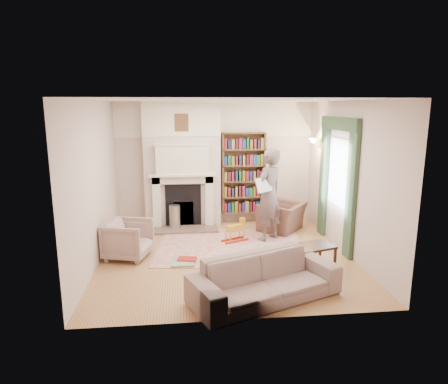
{
  "coord_description": "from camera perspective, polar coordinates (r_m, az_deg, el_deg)",
  "views": [
    {
      "loc": [
        -0.76,
        -6.89,
        2.71
      ],
      "look_at": [
        0.0,
        0.25,
        1.15
      ],
      "focal_mm": 32.0,
      "sensor_mm": 36.0,
      "label": 1
    }
  ],
  "objects": [
    {
      "name": "newspaper",
      "position": [
        7.82,
        5.69,
        1.04
      ],
      "size": [
        0.4,
        0.36,
        0.28
      ],
      "primitive_type": "cube",
      "rotation": [
        -0.35,
        0.0,
        0.69
      ],
      "color": "silver",
      "rests_on": "man_reading"
    },
    {
      "name": "pelmet",
      "position": [
        7.87,
        16.16,
        9.38
      ],
      "size": [
        0.09,
        1.7,
        0.24
      ],
      "primitive_type": "cube",
      "color": "#2D452C",
      "rests_on": "wall_right"
    },
    {
      "name": "coffee_table",
      "position": [
        6.88,
        12.44,
        -9.21
      ],
      "size": [
        0.81,
        0.65,
        0.45
      ],
      "primitive_type": null,
      "rotation": [
        0.0,
        0.0,
        0.32
      ],
      "color": "#341912",
      "rests_on": "floor"
    },
    {
      "name": "sofa",
      "position": [
        5.8,
        5.9,
        -12.2
      ],
      "size": [
        2.31,
        1.59,
        0.63
      ],
      "primitive_type": "imported",
      "rotation": [
        0.0,
        0.0,
        0.39
      ],
      "color": "gray",
      "rests_on": "floor"
    },
    {
      "name": "paraffin_heater",
      "position": [
        8.96,
        -7.04,
        -3.61
      ],
      "size": [
        0.32,
        0.32,
        0.55
      ],
      "primitive_type": "cylinder",
      "rotation": [
        0.0,
        0.0,
        0.43
      ],
      "color": "#96989D",
      "rests_on": "floor"
    },
    {
      "name": "curtain_right",
      "position": [
        8.65,
        14.03,
        1.84
      ],
      "size": [
        0.07,
        0.32,
        2.4
      ],
      "primitive_type": "cube",
      "color": "#2D452C",
      "rests_on": "floor"
    },
    {
      "name": "floor",
      "position": [
        7.44,
        0.21,
        -9.09
      ],
      "size": [
        4.5,
        4.5,
        0.0
      ],
      "primitive_type": "plane",
      "color": "#8F6139",
      "rests_on": "ground"
    },
    {
      "name": "game_box_lid",
      "position": [
        7.2,
        -5.3,
        -9.61
      ],
      "size": [
        0.36,
        0.27,
        0.05
      ],
      "primitive_type": "cube",
      "rotation": [
        0.0,
        0.0,
        -0.17
      ],
      "color": "#9D1C11",
      "rests_on": "rug"
    },
    {
      "name": "ceiling",
      "position": [
        6.93,
        0.22,
        13.0
      ],
      "size": [
        4.5,
        4.5,
        0.0
      ],
      "primitive_type": "plane",
      "rotation": [
        3.14,
        0.0,
        0.0
      ],
      "color": "white",
      "rests_on": "wall_back"
    },
    {
      "name": "board_game",
      "position": [
        7.12,
        -5.88,
        -9.95
      ],
      "size": [
        0.41,
        0.41,
        0.03
      ],
      "primitive_type": "cube",
      "rotation": [
        0.0,
        0.0,
        -0.03
      ],
      "color": "gold",
      "rests_on": "rug"
    },
    {
      "name": "bookcase",
      "position": [
        9.25,
        2.78,
        2.69
      ],
      "size": [
        1.0,
        0.24,
        1.85
      ],
      "primitive_type": "cube",
      "color": "brown",
      "rests_on": "floor"
    },
    {
      "name": "rug",
      "position": [
        7.9,
        0.95,
        -7.77
      ],
      "size": [
        3.05,
        2.47,
        0.01
      ],
      "primitive_type": "cube",
      "rotation": [
        0.0,
        0.0,
        -0.11
      ],
      "color": "beige",
      "rests_on": "floor"
    },
    {
      "name": "wall_back",
      "position": [
        9.27,
        -1.31,
        4.13
      ],
      "size": [
        4.5,
        0.0,
        4.5
      ],
      "primitive_type": "plane",
      "rotation": [
        1.57,
        0.0,
        0.0
      ],
      "color": "beige",
      "rests_on": "floor"
    },
    {
      "name": "wall_sconce",
      "position": [
        8.88,
        12.35,
        6.74
      ],
      "size": [
        0.2,
        0.24,
        0.24
      ],
      "primitive_type": null,
      "color": "gold",
      "rests_on": "wall_right"
    },
    {
      "name": "curtain_left",
      "position": [
        7.38,
        17.71,
        -0.14
      ],
      "size": [
        0.07,
        0.32,
        2.4
      ],
      "primitive_type": "cube",
      "color": "#2D452C",
      "rests_on": "floor"
    },
    {
      "name": "man_reading",
      "position": [
        8.09,
        6.4,
        -0.41
      ],
      "size": [
        0.82,
        0.79,
        1.89
      ],
      "primitive_type": "imported",
      "rotation": [
        0.0,
        0.0,
        3.83
      ],
      "color": "#5E4D4B",
      "rests_on": "floor"
    },
    {
      "name": "armchair_reading",
      "position": [
        8.92,
        8.31,
        -3.48
      ],
      "size": [
        1.26,
        1.27,
        0.62
      ],
      "primitive_type": "imported",
      "rotation": [
        0.0,
        0.0,
        4.02
      ],
      "color": "#4C2F28",
      "rests_on": "floor"
    },
    {
      "name": "wall_left",
      "position": [
        7.17,
        -17.96,
        1.13
      ],
      "size": [
        0.0,
        4.5,
        4.5
      ],
      "primitive_type": "plane",
      "rotation": [
        1.57,
        0.0,
        1.57
      ],
      "color": "beige",
      "rests_on": "floor"
    },
    {
      "name": "rocking_horse",
      "position": [
        8.1,
        1.57,
        -5.51
      ],
      "size": [
        0.58,
        0.42,
        0.48
      ],
      "primitive_type": null,
      "rotation": [
        0.0,
        0.0,
        0.44
      ],
      "color": "gold",
      "rests_on": "rug"
    },
    {
      "name": "wall_front",
      "position": [
        4.88,
        3.11,
        -3.33
      ],
      "size": [
        4.5,
        0.0,
        4.5
      ],
      "primitive_type": "plane",
      "rotation": [
        -1.57,
        0.0,
        0.0
      ],
      "color": "beige",
      "rests_on": "floor"
    },
    {
      "name": "window",
      "position": [
        7.98,
        16.07,
        2.69
      ],
      "size": [
        0.02,
        0.9,
        1.3
      ],
      "primitive_type": "cube",
      "color": "silver",
      "rests_on": "wall_right"
    },
    {
      "name": "wall_right",
      "position": [
        7.63,
        17.26,
        1.82
      ],
      "size": [
        0.0,
        4.5,
        4.5
      ],
      "primitive_type": "plane",
      "rotation": [
        1.57,
        0.0,
        -1.57
      ],
      "color": "beige",
      "rests_on": "floor"
    },
    {
      "name": "fireplace",
      "position": [
        9.04,
        -5.96,
        3.77
      ],
      "size": [
        1.7,
        0.58,
        2.8
      ],
      "color": "beige",
      "rests_on": "floor"
    },
    {
      "name": "comic_annuals",
      "position": [
        7.13,
        1.81,
        -9.92
      ],
      "size": [
        0.35,
        0.75,
        0.02
      ],
      "color": "red",
      "rests_on": "rug"
    },
    {
      "name": "armchair_left",
      "position": [
        7.45,
        -13.53,
        -6.6
      ],
      "size": [
        0.93,
        0.92,
        0.69
      ],
      "primitive_type": "imported",
      "rotation": [
        0.0,
        0.0,
        1.29
      ],
      "color": "#BCAD9B",
      "rests_on": "floor"
    }
  ]
}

